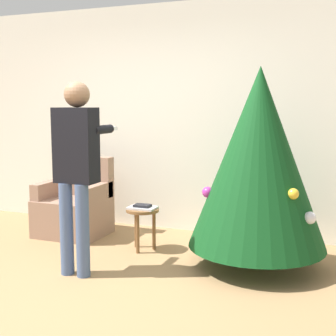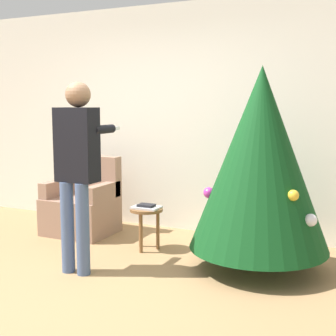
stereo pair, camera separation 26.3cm
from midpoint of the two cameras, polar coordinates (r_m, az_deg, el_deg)
ground_plane at (r=4.01m, az=-14.00°, el=-14.83°), size 14.00×14.00×0.00m
wall_back at (r=5.66m, az=-1.18°, el=6.04°), size 8.00×0.06×2.70m
christmas_tree at (r=4.35m, az=9.27°, el=1.19°), size 1.28×1.28×1.87m
armchair at (r=5.64m, az=-12.62°, el=-4.69°), size 0.76×0.64×0.91m
person_standing at (r=4.22m, az=-12.88°, el=0.82°), size 0.40×0.57×1.72m
side_stool at (r=4.92m, az=-4.66°, el=-5.92°), size 0.34×0.34×0.44m
laptop at (r=4.90m, az=-4.68°, el=-4.86°), size 0.29×0.20×0.02m
book at (r=4.90m, az=-4.68°, el=-4.60°), size 0.17×0.12×0.02m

